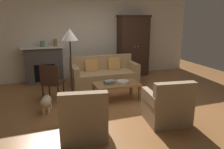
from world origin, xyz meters
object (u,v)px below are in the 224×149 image
(fireplace, at_px, (44,64))
(mantel_vase_bronze, at_px, (55,42))
(armchair_near_left, at_px, (84,119))
(armoire, at_px, (133,46))
(mantel_vase_jade, at_px, (42,44))
(side_chair_wooden, at_px, (51,81))
(book_stack, at_px, (109,82))
(couch, at_px, (104,75))
(fruit_bowl, at_px, (123,82))
(floor_lamp, at_px, (70,39))
(coffee_table, at_px, (117,85))
(armchair_near_right, at_px, (167,107))
(dog, at_px, (46,102))

(fireplace, xyz_separation_m, mantel_vase_bronze, (0.38, -0.02, 0.66))
(mantel_vase_bronze, height_order, armchair_near_left, mantel_vase_bronze)
(armoire, bearing_deg, fireplace, 178.49)
(mantel_vase_jade, distance_m, side_chair_wooden, 1.79)
(fireplace, distance_m, mantel_vase_jade, 0.63)
(armoire, bearing_deg, book_stack, -127.66)
(couch, bearing_deg, fruit_bowl, -86.01)
(armoire, height_order, mantel_vase_bronze, armoire)
(armchair_near_left, distance_m, floor_lamp, 1.95)
(couch, relative_size, fruit_bowl, 6.59)
(coffee_table, distance_m, side_chair_wooden, 1.57)
(side_chair_wooden, bearing_deg, fireplace, 92.84)
(armchair_near_right, xyz_separation_m, dog, (-2.17, 1.25, -0.07))
(armchair_near_right, bearing_deg, dog, 150.17)
(mantel_vase_jade, height_order, armchair_near_left, mantel_vase_jade)
(mantel_vase_bronze, distance_m, side_chair_wooden, 1.82)
(book_stack, bearing_deg, mantel_vase_bronze, 116.48)
(mantel_vase_jade, relative_size, armchair_near_left, 0.18)
(couch, bearing_deg, coffee_table, -92.75)
(side_chair_wooden, height_order, floor_lamp, floor_lamp)
(armoire, height_order, coffee_table, armoire)
(side_chair_wooden, bearing_deg, couch, 25.49)
(book_stack, bearing_deg, mantel_vase_jade, 124.31)
(fireplace, bearing_deg, fruit_bowl, -51.33)
(armoire, bearing_deg, armchair_near_right, -104.10)
(coffee_table, bearing_deg, side_chair_wooden, 163.54)
(fireplace, distance_m, coffee_table, 2.64)
(mantel_vase_jade, relative_size, side_chair_wooden, 0.18)
(armoire, relative_size, armchair_near_right, 2.32)
(mantel_vase_jade, bearing_deg, armchair_near_right, -59.62)
(armoire, xyz_separation_m, floor_lamp, (-2.43, -1.91, 0.49))
(fruit_bowl, bearing_deg, couch, 93.99)
(armchair_near_right, bearing_deg, armoire, 75.90)
(fireplace, distance_m, mantel_vase_bronze, 0.76)
(couch, relative_size, armchair_near_left, 2.15)
(fireplace, relative_size, dog, 2.24)
(side_chair_wooden, xyz_separation_m, floor_lamp, (0.44, -0.32, 1.00))
(fruit_bowl, xyz_separation_m, dog, (-1.82, -0.16, -0.21))
(fireplace, relative_size, armchair_near_left, 1.41)
(armchair_near_left, xyz_separation_m, armchair_near_right, (1.63, -0.03, 0.00))
(couch, relative_size, side_chair_wooden, 2.14)
(mantel_vase_bronze, xyz_separation_m, armchair_near_right, (1.70, -3.54, -0.91))
(couch, height_order, armchair_near_right, armchair_near_right)
(coffee_table, relative_size, dog, 1.96)
(mantel_vase_jade, bearing_deg, side_chair_wooden, -87.13)
(coffee_table, bearing_deg, mantel_vase_jade, 127.14)
(fruit_bowl, bearing_deg, armchair_near_right, -76.01)
(mantel_vase_jade, relative_size, mantel_vase_bronze, 0.76)
(couch, bearing_deg, floor_lamp, -136.41)
(fruit_bowl, relative_size, dog, 0.52)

